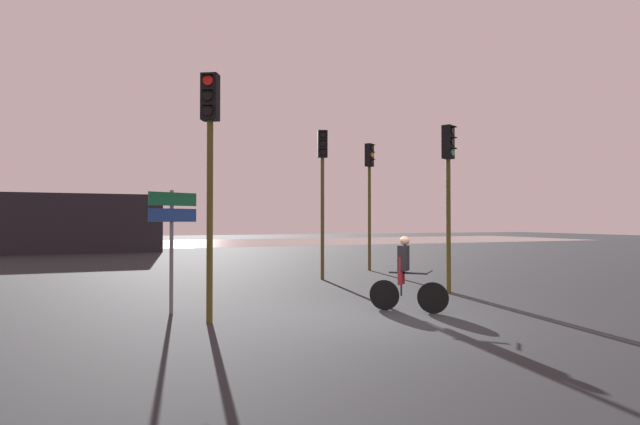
# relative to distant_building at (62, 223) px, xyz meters

# --- Properties ---
(ground_plane) EXTENTS (120.00, 120.00, 0.00)m
(ground_plane) POSITION_rel_distant_building_xyz_m (8.54, -25.77, -1.80)
(ground_plane) COLOR black
(water_strip) EXTENTS (80.00, 16.00, 0.01)m
(water_strip) POSITION_rel_distant_building_xyz_m (8.54, 10.00, -1.79)
(water_strip) COLOR gray
(water_strip) RESTS_ON ground
(distant_building) EXTENTS (11.74, 4.00, 3.59)m
(distant_building) POSITION_rel_distant_building_xyz_m (0.00, 0.00, 0.00)
(distant_building) COLOR black
(distant_building) RESTS_ON ground
(traffic_light_center) EXTENTS (0.37, 0.39, 4.97)m
(traffic_light_center) POSITION_rel_distant_building_xyz_m (9.74, -19.20, 1.63)
(traffic_light_center) COLOR #4C4719
(traffic_light_center) RESTS_ON ground
(traffic_light_far_right) EXTENTS (0.40, 0.42, 5.00)m
(traffic_light_far_right) POSITION_rel_distant_building_xyz_m (12.60, -17.06, 1.64)
(traffic_light_far_right) COLOR #4C4719
(traffic_light_far_right) RESTS_ON ground
(traffic_light_near_right) EXTENTS (0.40, 0.42, 4.53)m
(traffic_light_near_right) POSITION_rel_distant_building_xyz_m (11.73, -23.38, 1.35)
(traffic_light_near_right) COLOR #4C4719
(traffic_light_near_right) RESTS_ON ground
(traffic_light_near_left) EXTENTS (0.40, 0.42, 4.78)m
(traffic_light_near_left) POSITION_rel_distant_building_xyz_m (5.12, -24.95, 1.51)
(traffic_light_near_left) COLOR #4C4719
(traffic_light_near_left) RESTS_ON ground
(direction_sign_post) EXTENTS (1.02, 0.48, 2.60)m
(direction_sign_post) POSITION_rel_distant_building_xyz_m (4.54, -23.69, -0.00)
(direction_sign_post) COLOR slate
(direction_sign_post) RESTS_ON ground
(cyclist) EXTENTS (1.26, 1.21, 1.62)m
(cyclist) POSITION_rel_distant_building_xyz_m (9.23, -25.28, -0.98)
(cyclist) COLOR black
(cyclist) RESTS_ON ground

